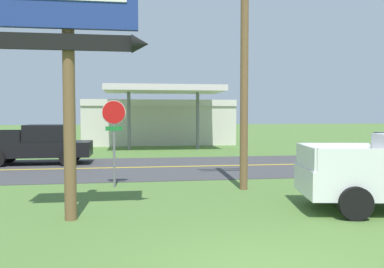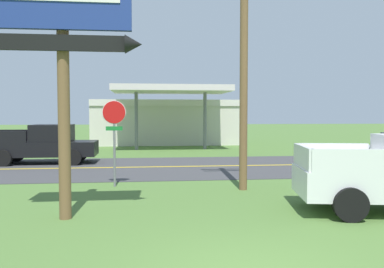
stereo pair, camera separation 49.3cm
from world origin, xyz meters
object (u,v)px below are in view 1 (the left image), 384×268
object	(u,v)px
pickup_black_on_road	(38,145)
gas_station	(158,120)
stop_sign	(114,128)
motel_sign	(70,22)
utility_pole	(244,44)

from	to	relation	value
pickup_black_on_road	gas_station	bearing A→B (deg)	62.53
pickup_black_on_road	stop_sign	bearing A→B (deg)	-60.07
motel_sign	stop_sign	xyz separation A→B (m)	(0.77, 4.29, -2.56)
motel_sign	pickup_black_on_road	distance (m)	12.17
motel_sign	gas_station	size ratio (longest dim) A/B	0.54
utility_pole	gas_station	world-z (taller)	utility_pole
stop_sign	gas_station	distance (m)	20.12
stop_sign	motel_sign	bearing A→B (deg)	-100.14
utility_pole	pickup_black_on_road	xyz separation A→B (m)	(-8.21, 7.91, -3.82)
motel_sign	stop_sign	size ratio (longest dim) A/B	2.21
stop_sign	utility_pole	bearing A→B (deg)	-13.58
motel_sign	pickup_black_on_road	world-z (taller)	motel_sign
motel_sign	gas_station	world-z (taller)	motel_sign
motel_sign	stop_sign	world-z (taller)	motel_sign
motel_sign	utility_pole	bearing A→B (deg)	33.11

